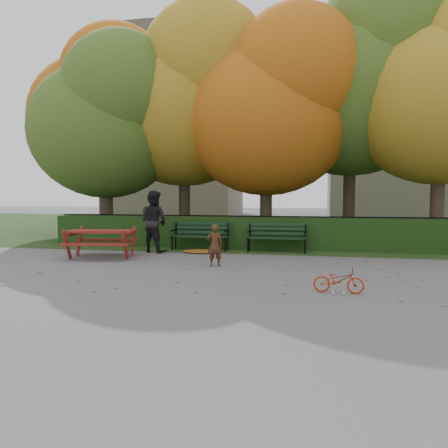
% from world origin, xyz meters
% --- Properties ---
extents(ground, '(90.00, 90.00, 0.00)m').
position_xyz_m(ground, '(0.00, 0.00, 0.00)').
color(ground, slate).
rests_on(ground, ground).
extents(grass_strip, '(90.00, 90.00, 0.00)m').
position_xyz_m(grass_strip, '(0.00, 14.00, 0.01)').
color(grass_strip, '#183314').
rests_on(grass_strip, ground).
extents(building_left, '(10.00, 7.00, 15.00)m').
position_xyz_m(building_left, '(-9.00, 26.00, 7.50)').
color(building_left, '#A79F86').
rests_on(building_left, ground).
extents(building_right, '(9.00, 6.00, 12.00)m').
position_xyz_m(building_right, '(8.00, 28.00, 6.00)').
color(building_right, '#A79F86').
rests_on(building_right, ground).
extents(hedge, '(13.00, 0.90, 1.00)m').
position_xyz_m(hedge, '(0.00, 4.50, 0.50)').
color(hedge, black).
rests_on(hedge, ground).
extents(iron_fence, '(14.00, 0.04, 1.02)m').
position_xyz_m(iron_fence, '(0.00, 5.30, 0.54)').
color(iron_fence, black).
rests_on(iron_fence, ground).
extents(tree_a, '(5.88, 5.60, 7.48)m').
position_xyz_m(tree_a, '(-5.19, 5.58, 4.52)').
color(tree_a, '#31241B').
rests_on(tree_a, ground).
extents(tree_b, '(6.72, 6.40, 8.79)m').
position_xyz_m(tree_b, '(-2.44, 6.75, 5.40)').
color(tree_b, '#31241B').
rests_on(tree_b, ground).
extents(tree_c, '(6.30, 6.00, 8.00)m').
position_xyz_m(tree_c, '(0.83, 5.96, 4.82)').
color(tree_c, '#31241B').
rests_on(tree_c, ground).
extents(tree_d, '(7.14, 6.80, 9.58)m').
position_xyz_m(tree_d, '(3.88, 7.23, 5.98)').
color(tree_d, '#31241B').
rests_on(tree_d, ground).
extents(tree_f, '(6.93, 6.60, 9.19)m').
position_xyz_m(tree_f, '(-7.13, 9.24, 5.69)').
color(tree_f, '#31241B').
rests_on(tree_f, ground).
extents(bench_left, '(1.80, 0.57, 0.88)m').
position_xyz_m(bench_left, '(-1.30, 3.70, 0.52)').
color(bench_left, black).
rests_on(bench_left, ground).
extents(bench_right, '(1.80, 0.57, 0.88)m').
position_xyz_m(bench_right, '(1.10, 3.70, 0.52)').
color(bench_right, black).
rests_on(bench_right, ground).
extents(picnic_table, '(2.01, 1.73, 0.87)m').
position_xyz_m(picnic_table, '(-3.57, 1.51, 0.60)').
color(picnic_table, maroon).
rests_on(picnic_table, ground).
extents(leaf_pile, '(1.37, 1.19, 0.08)m').
position_xyz_m(leaf_pile, '(-1.12, 3.10, 0.04)').
color(leaf_pile, brown).
rests_on(leaf_pile, ground).
extents(leaf_scatter, '(9.00, 5.70, 0.01)m').
position_xyz_m(leaf_scatter, '(0.00, 0.30, 0.01)').
color(leaf_scatter, brown).
rests_on(leaf_scatter, ground).
extents(child, '(0.43, 0.34, 1.03)m').
position_xyz_m(child, '(-0.19, 0.79, 0.52)').
color(child, '#422615').
rests_on(child, ground).
extents(adult, '(1.08, 0.95, 1.86)m').
position_xyz_m(adult, '(-2.56, 2.90, 0.93)').
color(adult, black).
rests_on(adult, ground).
extents(bicycle, '(0.90, 0.35, 0.46)m').
position_xyz_m(bicycle, '(2.61, -1.62, 0.23)').
color(bicycle, '#A7280F').
rests_on(bicycle, ground).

